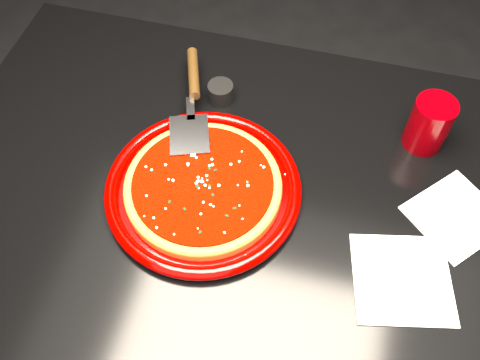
{
  "coord_description": "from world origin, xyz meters",
  "views": [
    {
      "loc": [
        0.11,
        -0.5,
        1.56
      ],
      "look_at": [
        -0.02,
        0.02,
        0.77
      ],
      "focal_mm": 40.0,
      "sensor_mm": 36.0,
      "label": 1
    }
  ],
  "objects_px": {
    "table": "(248,280)",
    "plate": "(203,189)",
    "cup": "(429,124)",
    "ramekin": "(221,92)",
    "pizza_server": "(192,100)"
  },
  "relations": [
    {
      "from": "table",
      "to": "ramekin",
      "type": "bearing_deg",
      "value": 118.54
    },
    {
      "from": "table",
      "to": "pizza_server",
      "type": "xyz_separation_m",
      "value": [
        -0.16,
        0.16,
        0.42
      ]
    },
    {
      "from": "plate",
      "to": "cup",
      "type": "relative_size",
      "value": 3.31
    },
    {
      "from": "cup",
      "to": "ramekin",
      "type": "distance_m",
      "value": 0.4
    },
    {
      "from": "table",
      "to": "pizza_server",
      "type": "height_order",
      "value": "pizza_server"
    },
    {
      "from": "plate",
      "to": "ramekin",
      "type": "xyz_separation_m",
      "value": [
        -0.03,
        0.23,
        0.01
      ]
    },
    {
      "from": "plate",
      "to": "table",
      "type": "bearing_deg",
      "value": 9.37
    },
    {
      "from": "plate",
      "to": "ramekin",
      "type": "distance_m",
      "value": 0.23
    },
    {
      "from": "plate",
      "to": "cup",
      "type": "height_order",
      "value": "cup"
    },
    {
      "from": "cup",
      "to": "table",
      "type": "bearing_deg",
      "value": -144.88
    },
    {
      "from": "table",
      "to": "pizza_server",
      "type": "relative_size",
      "value": 3.87
    },
    {
      "from": "pizza_server",
      "to": "ramekin",
      "type": "height_order",
      "value": "pizza_server"
    },
    {
      "from": "cup",
      "to": "pizza_server",
      "type": "bearing_deg",
      "value": -174.04
    },
    {
      "from": "table",
      "to": "plate",
      "type": "distance_m",
      "value": 0.4
    },
    {
      "from": "plate",
      "to": "cup",
      "type": "xyz_separation_m",
      "value": [
        0.37,
        0.22,
        0.04
      ]
    }
  ]
}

